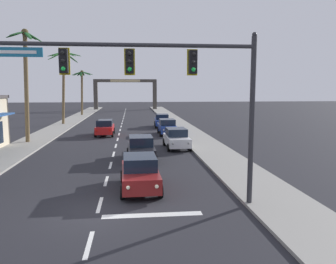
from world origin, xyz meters
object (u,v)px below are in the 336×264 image
object	(u,v)px
sedan_parked_far_kerb	(176,138)
sedan_parked_nearest_kerb	(162,120)
sedan_oncoming_far	(105,127)
sedan_parked_mid_kerb	(167,127)
sedan_lead_at_stop_bar	(140,172)
palm_left_third	(64,71)
traffic_signal_mast	(171,80)
town_gateway_arch	(125,90)
palm_left_farthest	(82,84)
sedan_third_in_queue	(141,148)
palm_left_second	(26,69)

from	to	relation	value
sedan_parked_far_kerb	sedan_parked_nearest_kerb	bearing A→B (deg)	89.32
sedan_oncoming_far	sedan_parked_mid_kerb	distance (m)	6.70
sedan_lead_at_stop_bar	sedan_oncoming_far	xyz separation A→B (m)	(-3.25, 19.74, 0.00)
sedan_parked_mid_kerb	palm_left_third	size ratio (longest dim) A/B	0.44
traffic_signal_mast	town_gateway_arch	bearing A→B (deg)	92.62
sedan_lead_at_stop_bar	sedan_parked_far_kerb	bearing A→B (deg)	73.55
sedan_parked_nearest_kerb	town_gateway_arch	size ratio (longest dim) A/B	0.31
sedan_lead_at_stop_bar	sedan_parked_mid_kerb	distance (m)	20.03
sedan_lead_at_stop_bar	palm_left_third	xyz separation A→B (m)	(-9.45, 31.01, 6.48)
sedan_parked_far_kerb	palm_left_farthest	bearing A→B (deg)	109.62
palm_left_third	sedan_parked_far_kerb	bearing A→B (deg)	-57.05
sedan_parked_nearest_kerb	palm_left_farthest	xyz separation A→B (m)	(-12.86, 19.89, 5.00)
traffic_signal_mast	sedan_parked_nearest_kerb	size ratio (longest dim) A/B	2.37
palm_left_third	palm_left_farthest	size ratio (longest dim) A/B	1.22
sedan_oncoming_far	sedan_parked_far_kerb	world-z (taller)	same
sedan_parked_far_kerb	palm_left_farthest	xyz separation A→B (m)	(-12.67, 35.54, 5.00)
town_gateway_arch	sedan_lead_at_stop_bar	bearing A→B (deg)	-88.37
sedan_third_in_queue	sedan_parked_mid_kerb	world-z (taller)	same
sedan_oncoming_far	palm_left_farthest	world-z (taller)	palm_left_farthest
sedan_parked_nearest_kerb	palm_left_farthest	distance (m)	24.20
traffic_signal_mast	sedan_lead_at_stop_bar	xyz separation A→B (m)	(-1.22, 2.88, -4.50)
sedan_parked_mid_kerb	palm_left_second	size ratio (longest dim) A/B	0.44
sedan_third_in_queue	palm_left_third	xyz separation A→B (m)	(-9.69, 24.12, 6.48)
sedan_parked_mid_kerb	palm_left_third	world-z (taller)	palm_left_third
traffic_signal_mast	palm_left_second	world-z (taller)	palm_left_second
sedan_parked_far_kerb	palm_left_farthest	world-z (taller)	palm_left_farthest
sedan_oncoming_far	palm_left_third	world-z (taller)	palm_left_third
traffic_signal_mast	palm_left_third	world-z (taller)	palm_left_third
sedan_parked_mid_kerb	palm_left_second	bearing A→B (deg)	-161.21
sedan_parked_mid_kerb	traffic_signal_mast	bearing A→B (deg)	-95.64
palm_left_second	palm_left_third	bearing A→B (deg)	89.01
sedan_third_in_queue	town_gateway_arch	bearing A→B (deg)	92.07
sedan_oncoming_far	palm_left_second	bearing A→B (deg)	-145.21
sedan_lead_at_stop_bar	sedan_parked_far_kerb	size ratio (longest dim) A/B	1.00
sedan_parked_nearest_kerb	sedan_parked_mid_kerb	size ratio (longest dim) A/B	1.01
traffic_signal_mast	sedan_third_in_queue	distance (m)	10.79
sedan_parked_far_kerb	palm_left_farthest	size ratio (longest dim) A/B	0.54
sedan_third_in_queue	palm_left_second	size ratio (longest dim) A/B	0.44
sedan_parked_mid_kerb	palm_left_farthest	distance (m)	30.38
traffic_signal_mast	palm_left_farthest	bearing A→B (deg)	101.99
sedan_oncoming_far	sedan_parked_mid_kerb	bearing A→B (deg)	-0.11
sedan_third_in_queue	sedan_parked_mid_kerb	distance (m)	13.24
sedan_parked_far_kerb	palm_left_third	xyz separation A→B (m)	(-12.78, 19.72, 6.48)
traffic_signal_mast	palm_left_farthest	distance (m)	50.82
sedan_parked_nearest_kerb	palm_left_second	size ratio (longest dim) A/B	0.44
traffic_signal_mast	town_gateway_arch	world-z (taller)	traffic_signal_mast
sedan_lead_at_stop_bar	palm_left_farthest	world-z (taller)	palm_left_farthest
sedan_third_in_queue	palm_left_farthest	distance (m)	41.38
town_gateway_arch	palm_left_third	bearing A→B (deg)	-103.42
sedan_lead_at_stop_bar	sedan_parked_nearest_kerb	distance (m)	27.17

